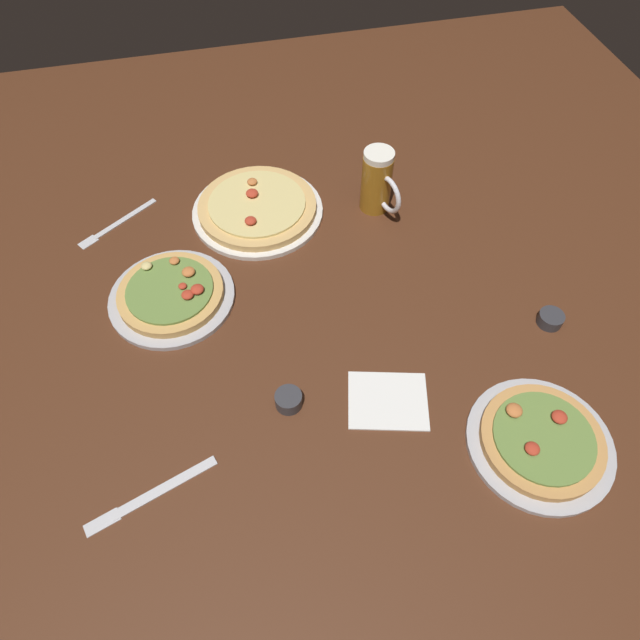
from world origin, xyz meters
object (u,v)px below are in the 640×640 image
Objects in this scene: pizza_plate_far at (257,208)px; pizza_plate_side at (171,294)px; ramekin_butter at (550,319)px; beer_mug_dark at (378,182)px; pizza_plate_near at (541,441)px; napkin_folded at (388,400)px; ramekin_sauce at (289,400)px; knife_right at (151,495)px; fork_left at (117,224)px.

pizza_plate_side is (-0.23, -0.23, -0.00)m from pizza_plate_far.
beer_mug_dark is at bearing 120.92° from ramekin_butter.
pizza_plate_near is 0.81m from pizza_plate_side.
pizza_plate_far is 2.11× the size of napkin_folded.
beer_mug_dark reaches higher than ramekin_butter.
ramekin_sauce is 0.58m from ramekin_butter.
beer_mug_dark is (-0.11, 0.68, 0.06)m from pizza_plate_near.
knife_right is (-0.30, -0.66, -0.01)m from pizza_plate_far.
pizza_plate_side is at bearing 162.15° from ramekin_butter.
ramekin_sauce is at bearing -173.86° from ramekin_butter.
pizza_plate_far is at bearing 44.89° from pizza_plate_side.
pizza_plate_near is 0.47m from ramekin_sauce.
napkin_folded is (-0.39, -0.10, -0.01)m from ramekin_butter.
pizza_plate_near is 0.69m from beer_mug_dark.
fork_left is (-0.89, 0.52, -0.01)m from ramekin_butter.
pizza_plate_side is 0.29m from fork_left.
ramekin_butter is (0.15, 0.25, -0.00)m from pizza_plate_near.
knife_right is at bearing -167.85° from ramekin_butter.
beer_mug_dark reaches higher than pizza_plate_side.
napkin_folded is at bearing -42.32° from pizza_plate_side.
ramekin_sauce is 0.22× the size of knife_right.
fork_left and knife_right have the same top height.
fork_left is at bearing 118.38° from ramekin_sauce.
pizza_plate_near reaches higher than ramekin_butter.
knife_right is (-0.70, 0.07, -0.01)m from pizza_plate_near.
fork_left is at bearing 93.66° from knife_right.
pizza_plate_side is at bearing 141.45° from pizza_plate_near.
beer_mug_dark is 3.06× the size of ramekin_butter.
pizza_plate_near is 0.98× the size of pizza_plate_side.
ramekin_sauce reaches higher than ramekin_butter.
knife_right is at bearing -114.37° from pizza_plate_far.
knife_right is at bearing -86.34° from fork_left.
pizza_plate_near is 1.39× the size of fork_left.
beer_mug_dark is at bearing 75.89° from napkin_folded.
pizza_plate_near is 0.83× the size of pizza_plate_far.
pizza_plate_near is at bearing -23.64° from ramekin_sauce.
ramekin_sauce is at bearing -93.23° from pizza_plate_far.
pizza_plate_side is 0.82m from ramekin_butter.
pizza_plate_side is (-0.63, 0.50, 0.00)m from pizza_plate_near.
ramekin_sauce reaches higher than fork_left.
ramekin_sauce is 0.19m from napkin_folded.
ramekin_butter is at bearing -41.05° from pizza_plate_far.
napkin_folded is 0.79× the size of fork_left.
beer_mug_dark is 0.65m from fork_left.
ramekin_sauce is (-0.03, -0.54, -0.00)m from pizza_plate_far.
pizza_plate_far is 0.32m from pizza_plate_side.
napkin_folded is 0.80m from fork_left.
napkin_folded is at bearing -74.81° from pizza_plate_far.
pizza_plate_side is 1.17× the size of knife_right.
beer_mug_dark is 0.86m from knife_right.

